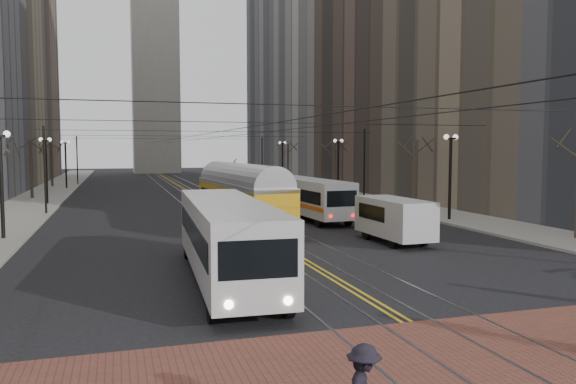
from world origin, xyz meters
TOP-DOWN VIEW (x-y plane):
  - ground at (0.00, 0.00)m, footprint 260.00×260.00m
  - sidewalk_left at (-15.00, 45.00)m, footprint 5.00×140.00m
  - sidewalk_right at (15.00, 45.00)m, footprint 5.00×140.00m
  - crosswalk_band at (0.00, -4.00)m, footprint 25.00×6.00m
  - streetcar_rails at (0.00, 45.00)m, footprint 4.80×130.00m
  - centre_lines at (0.00, 45.00)m, footprint 0.42×130.00m
  - building_right_mid at (25.50, 46.00)m, footprint 16.00×20.00m
  - building_right_midfar at (27.50, 66.00)m, footprint 20.00×20.00m
  - building_right_far at (25.50, 86.00)m, footprint 16.00×20.00m
  - lamp_posts at (-0.00, 28.75)m, footprint 27.60×57.20m
  - street_trees at (0.00, 35.25)m, footprint 31.68×53.28m
  - trolley_wires at (0.00, 34.83)m, footprint 25.96×120.00m
  - transit_bus at (-3.99, 5.31)m, footprint 3.08×12.15m
  - streetcar at (-0.50, 18.79)m, footprint 3.32×13.34m
  - rear_bus at (5.00, 22.08)m, footprint 2.95×10.89m
  - cargo_van at (5.99, 11.25)m, footprint 2.18×5.31m
  - sedan_grey at (4.59, 25.28)m, footprint 2.11×4.25m
  - sedan_silver at (9.44, 34.08)m, footprint 2.00×4.28m

SIDE VIEW (x-z plane):
  - ground at x=0.00m, z-range 0.00..0.00m
  - streetcar_rails at x=0.00m, z-range 0.00..0.01m
  - crosswalk_band at x=0.00m, z-range 0.00..0.01m
  - centre_lines at x=0.00m, z-range 0.01..0.01m
  - sidewalk_left at x=-15.00m, z-range 0.00..0.15m
  - sidewalk_right at x=15.00m, z-range 0.00..0.15m
  - sedan_silver at x=9.44m, z-range 0.00..1.36m
  - sedan_grey at x=4.59m, z-range 0.00..1.39m
  - cargo_van at x=5.99m, z-range 0.00..2.32m
  - rear_bus at x=5.00m, z-range 0.00..2.81m
  - transit_bus at x=-3.99m, z-range 0.00..3.01m
  - streetcar at x=-0.50m, z-range 0.00..3.11m
  - street_trees at x=0.00m, z-range 0.00..5.60m
  - lamp_posts at x=0.00m, z-range 0.00..5.60m
  - trolley_wires at x=0.00m, z-range 0.47..7.07m
  - building_right_mid at x=25.50m, z-range 0.00..34.00m
  - building_right_far at x=25.50m, z-range 0.00..40.00m
  - building_right_midfar at x=27.50m, z-range 0.00..52.00m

